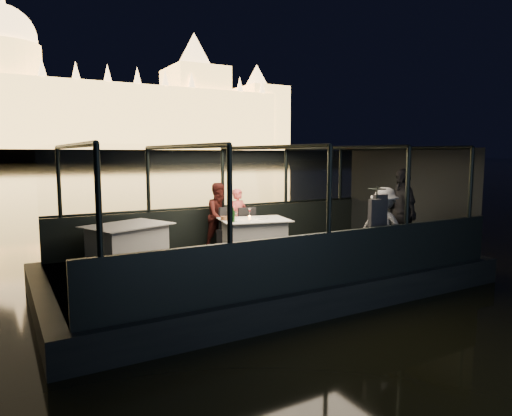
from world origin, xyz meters
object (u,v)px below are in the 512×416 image
person_woman_coral (239,215)px  wine_bottle (233,215)px  dining_table_aft (128,246)px  chair_port_left (231,231)px  passenger_stripe (384,222)px  passenger_dark (402,217)px  dining_table_central (254,237)px  coat_stand (376,224)px  person_man_maroon (220,216)px  chair_port_right (251,230)px

person_woman_coral → wine_bottle: (-0.63, -0.97, 0.17)m
dining_table_aft → chair_port_left: 2.36m
dining_table_aft → wine_bottle: bearing=-12.7°
person_woman_coral → passenger_stripe: 3.39m
wine_bottle → passenger_dark: bearing=-27.9°
dining_table_central → person_woman_coral: bearing=86.4°
coat_stand → passenger_stripe: size_ratio=1.03×
passenger_stripe → wine_bottle: 3.02m
person_woman_coral → passenger_dark: 3.62m
dining_table_aft → chair_port_left: (2.35, 0.21, 0.06)m
wine_bottle → dining_table_aft: bearing=167.3°
passenger_stripe → person_woman_coral: bearing=6.4°
dining_table_central → dining_table_aft: 2.67m
person_man_maroon → passenger_dark: (2.96, -2.66, 0.10)m
person_man_maroon → passenger_stripe: bearing=-66.1°
chair_port_right → person_man_maroon: bearing=149.4°
dining_table_central → coat_stand: bearing=-64.8°
chair_port_right → passenger_stripe: 3.02m
chair_port_right → wine_bottle: size_ratio=3.17×
coat_stand → chair_port_left: bearing=116.0°
chair_port_right → passenger_dark: (2.37, -2.24, 0.40)m
person_woman_coral → chair_port_left: bearing=-158.3°
chair_port_left → passenger_dark: bearing=-58.7°
chair_port_right → coat_stand: bearing=-66.5°
coat_stand → person_man_maroon: 3.68m
chair_port_right → person_man_maroon: person_man_maroon is taller
dining_table_central → person_man_maroon: size_ratio=0.95×
dining_table_aft → person_man_maroon: person_man_maroon is taller
dining_table_central → passenger_dark: 3.15m
chair_port_right → passenger_dark: size_ratio=0.50×
person_man_maroon → wine_bottle: person_man_maroon is taller
dining_table_central → passenger_stripe: size_ratio=0.95×
chair_port_left → person_woman_coral: bearing=20.0°
coat_stand → person_woman_coral: size_ratio=1.16×
coat_stand → chair_port_right: bearing=108.7°
coat_stand → person_woman_coral: coat_stand is taller
coat_stand → passenger_dark: passenger_dark is taller
person_man_maroon → dining_table_aft: bearing=-177.6°
dining_table_aft → coat_stand: size_ratio=0.96×
passenger_stripe → wine_bottle: size_ratio=5.19×
dining_table_aft → chair_port_right: size_ratio=1.63×
person_woman_coral → dining_table_central: bearing=-111.3°
chair_port_left → person_man_maroon: bearing=89.4°
dining_table_aft → chair_port_left: chair_port_left is taller
coat_stand → person_man_maroon: coat_stand is taller
dining_table_central → person_man_maroon: 1.03m
chair_port_left → coat_stand: (1.46, -3.00, 0.45)m
dining_table_central → coat_stand: size_ratio=0.91×
dining_table_aft → passenger_stripe: size_ratio=1.00×
person_man_maroon → passenger_stripe: size_ratio=0.99×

